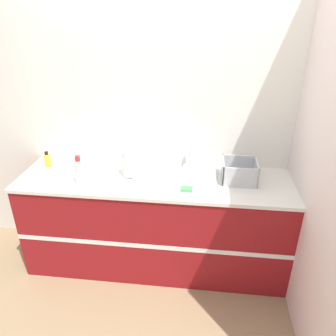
% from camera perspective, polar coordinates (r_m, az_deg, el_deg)
% --- Properties ---
extents(ground_plane, '(12.00, 12.00, 0.00)m').
position_cam_1_polar(ground_plane, '(3.06, -2.91, -19.78)').
color(ground_plane, '#937A56').
extents(wall_back, '(4.69, 0.06, 2.60)m').
position_cam_1_polar(wall_back, '(2.92, -1.35, 8.39)').
color(wall_back, silver).
rests_on(wall_back, ground_plane).
extents(wall_right, '(0.06, 2.64, 2.60)m').
position_cam_1_polar(wall_right, '(2.68, 23.31, 4.49)').
color(wall_right, silver).
rests_on(wall_right, ground_plane).
extents(counter_cabinet, '(2.31, 0.66, 0.90)m').
position_cam_1_polar(counter_cabinet, '(3.00, -2.11, -9.40)').
color(counter_cabinet, maroon).
rests_on(counter_cabinet, ground_plane).
extents(sink, '(0.47, 0.39, 0.26)m').
position_cam_1_polar(sink, '(2.79, 3.72, -1.10)').
color(sink, silver).
rests_on(sink, counter_cabinet).
extents(paper_towel_roll, '(0.12, 0.12, 0.23)m').
position_cam_1_polar(paper_towel_roll, '(2.76, -6.67, 0.77)').
color(paper_towel_roll, '#4C4C51').
rests_on(paper_towel_roll, counter_cabinet).
extents(dish_rack, '(0.28, 0.26, 0.17)m').
position_cam_1_polar(dish_rack, '(2.76, 12.27, -0.89)').
color(dish_rack, '#B7BABF').
rests_on(dish_rack, counter_cabinet).
extents(bottle_yellow, '(0.06, 0.06, 0.14)m').
position_cam_1_polar(bottle_yellow, '(3.12, -20.23, 1.32)').
color(bottle_yellow, yellow).
rests_on(bottle_yellow, counter_cabinet).
extents(bottle_white_spray, '(0.07, 0.07, 0.24)m').
position_cam_1_polar(bottle_white_spray, '(2.73, -15.19, -0.58)').
color(bottle_white_spray, white).
rests_on(bottle_white_spray, counter_cabinet).
extents(sponge, '(0.09, 0.06, 0.02)m').
position_cam_1_polar(sponge, '(2.58, 3.26, -3.70)').
color(sponge, '#4CB259').
rests_on(sponge, counter_cabinet).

